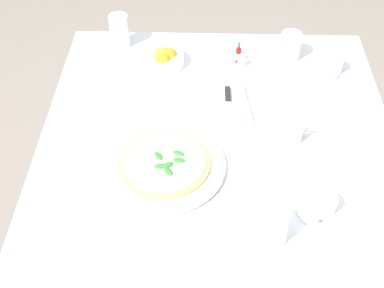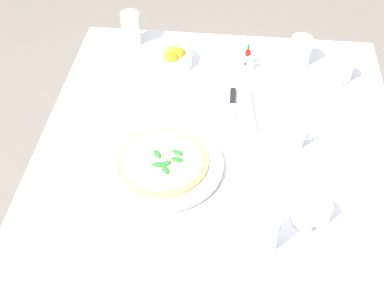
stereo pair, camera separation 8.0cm
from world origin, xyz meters
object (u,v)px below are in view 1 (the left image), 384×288
object	(u,v)px
napkin_folded	(228,107)
pepper_shaker	(235,52)
hot_sauce_bottle	(238,54)
dinner_knife	(228,105)
citrus_bowl	(163,58)
coffee_cup_center_back	(290,134)
salt_shaker	(241,61)
water_glass_right_edge	(120,33)
coffee_cup_near_left	(322,205)
water_glass_far_right	(275,228)
pizza_plate	(165,166)
pizza	(165,163)
coffee_cup_near_right	(331,65)
water_glass_far_left	(290,48)

from	to	relation	value
napkin_folded	pepper_shaker	size ratio (longest dim) A/B	4.18
hot_sauce_bottle	pepper_shaker	world-z (taller)	hot_sauce_bottle
napkin_folded	dinner_knife	world-z (taller)	dinner_knife
citrus_bowl	pepper_shaker	bearing A→B (deg)	101.38
coffee_cup_center_back	salt_shaker	bearing A→B (deg)	-160.31
coffee_cup_center_back	water_glass_right_edge	xyz separation A→B (m)	(-0.49, -0.58, 0.03)
coffee_cup_near_left	water_glass_far_right	world-z (taller)	water_glass_far_right
water_glass_far_right	pizza_plate	bearing A→B (deg)	-128.71
water_glass_far_right	dinner_knife	size ratio (longest dim) A/B	0.53
water_glass_far_right	hot_sauce_bottle	size ratio (longest dim) A/B	1.25
water_glass_right_edge	citrus_bowl	world-z (taller)	water_glass_right_edge
coffee_cup_center_back	salt_shaker	world-z (taller)	same
pizza	napkin_folded	bearing A→B (deg)	144.84
pizza_plate	coffee_cup_center_back	bearing A→B (deg)	109.23
citrus_bowl	pizza	bearing A→B (deg)	4.37
citrus_bowl	salt_shaker	xyz separation A→B (m)	(0.00, 0.28, -0.00)
coffee_cup_near_left	water_glass_right_edge	bearing A→B (deg)	-140.24
pizza_plate	coffee_cup_near_right	distance (m)	0.72
pizza_plate	coffee_cup_center_back	xyz separation A→B (m)	(-0.13, 0.37, 0.01)
hot_sauce_bottle	pepper_shaker	bearing A→B (deg)	-160.35
pizza	citrus_bowl	distance (m)	0.50
water_glass_far_left	dinner_knife	world-z (taller)	water_glass_far_left
salt_shaker	pepper_shaker	size ratio (longest dim) A/B	1.00
water_glass_far_right	napkin_folded	bearing A→B (deg)	-167.98
water_glass_right_edge	coffee_cup_center_back	bearing A→B (deg)	49.67
pizza	coffee_cup_center_back	distance (m)	0.39
citrus_bowl	hot_sauce_bottle	distance (m)	0.27
citrus_bowl	water_glass_far_right	bearing A→B (deg)	24.19
coffee_cup_near_right	dinner_knife	size ratio (longest dim) A/B	0.68
coffee_cup_near_right	water_glass_far_left	distance (m)	0.16
coffee_cup_center_back	dinner_knife	size ratio (longest dim) A/B	0.67
pizza	water_glass_far_left	world-z (taller)	water_glass_far_left
pizza	coffee_cup_center_back	size ratio (longest dim) A/B	2.01
pizza	coffee_cup_near_left	world-z (taller)	coffee_cup_near_left
coffee_cup_near_left	pizza	bearing A→B (deg)	-108.35
water_glass_far_left	pepper_shaker	world-z (taller)	water_glass_far_left
salt_shaker	water_glass_far_right	bearing A→B (deg)	4.31
coffee_cup_near_left	napkin_folded	world-z (taller)	coffee_cup_near_left
salt_shaker	citrus_bowl	bearing A→B (deg)	-90.91
pizza	pizza_plate	bearing A→B (deg)	-113.09
napkin_folded	salt_shaker	xyz separation A→B (m)	(-0.23, 0.05, 0.02)
pizza	coffee_cup_near_right	xyz separation A→B (m)	(-0.47, 0.55, 0.01)
hot_sauce_bottle	salt_shaker	bearing A→B (deg)	19.65
pizza_plate	pepper_shaker	bearing A→B (deg)	158.53
coffee_cup_near_left	citrus_bowl	world-z (taller)	citrus_bowl
water_glass_far_right	coffee_cup_near_right	bearing A→B (deg)	160.19
hot_sauce_bottle	water_glass_right_edge	bearing A→B (deg)	-101.92
water_glass_right_edge	pepper_shaker	xyz separation A→B (m)	(0.06, 0.42, -0.03)
citrus_bowl	hot_sauce_bottle	bearing A→B (deg)	95.07
coffee_cup_center_back	coffee_cup_near_right	distance (m)	0.39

